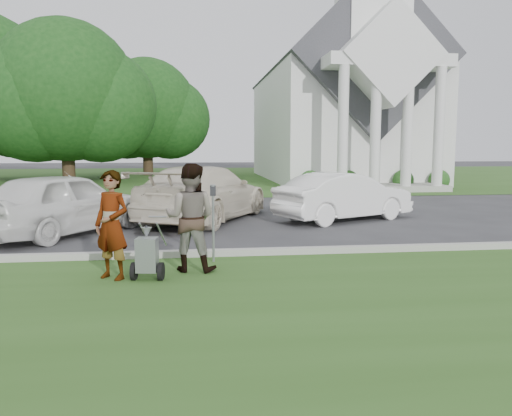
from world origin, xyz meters
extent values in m
plane|color=#333335|center=(0.00, 0.00, 0.00)|extent=(120.00, 120.00, 0.00)
cube|color=#2E521C|center=(0.00, -3.00, 0.01)|extent=(80.00, 7.00, 0.01)
cube|color=#2E521C|center=(0.00, 27.00, 0.01)|extent=(80.00, 30.00, 0.01)
cube|color=#9E9E93|center=(0.00, 0.55, 0.07)|extent=(80.00, 0.18, 0.15)
cube|color=white|center=(9.00, 24.00, 3.50)|extent=(9.00, 16.00, 7.00)
cube|color=#38383D|center=(9.00, 24.00, 7.00)|extent=(9.19, 17.00, 9.19)
cube|color=#9E9E93|center=(9.00, 14.80, 0.15)|extent=(6.20, 2.60, 0.30)
cylinder|color=white|center=(6.60, 13.80, 3.00)|extent=(0.50, 0.50, 6.00)
cylinder|color=white|center=(8.20, 13.80, 3.00)|extent=(0.50, 0.50, 6.00)
cylinder|color=white|center=(9.80, 13.80, 3.00)|extent=(0.50, 0.50, 6.00)
cylinder|color=white|center=(11.40, 13.80, 3.00)|extent=(0.50, 0.50, 6.00)
cube|color=white|center=(9.00, 14.60, 6.30)|extent=(6.20, 2.00, 0.60)
cube|color=white|center=(9.00, 14.60, 6.60)|extent=(5.09, 2.20, 5.09)
sphere|color=#1E4C19|center=(5.50, 15.70, 0.45)|extent=(1.10, 1.10, 1.10)
sphere|color=#1E4C19|center=(7.50, 15.70, 0.45)|extent=(1.10, 1.10, 1.10)
sphere|color=#1E4C19|center=(10.50, 15.70, 0.45)|extent=(1.10, 1.10, 1.10)
sphere|color=#1E4C19|center=(12.50, 15.70, 0.45)|extent=(1.10, 1.10, 1.10)
cylinder|color=#332316|center=(-8.00, 22.00, 1.60)|extent=(0.76, 0.76, 3.20)
sphere|color=#143F13|center=(-8.00, 22.00, 5.51)|extent=(8.40, 8.40, 8.40)
sphere|color=#143F13|center=(-6.11, 22.30, 4.67)|extent=(6.89, 6.89, 6.89)
sphere|color=#143F13|center=(-9.68, 21.70, 4.88)|extent=(7.22, 7.22, 7.22)
sphere|color=#143F13|center=(-11.93, 25.30, 5.21)|extent=(7.54, 7.54, 7.54)
cylinder|color=#332316|center=(-4.00, 30.00, 1.50)|extent=(0.76, 0.76, 3.00)
sphere|color=#143F13|center=(-4.00, 30.00, 5.09)|extent=(7.60, 7.60, 7.60)
sphere|color=#143F13|center=(-2.29, 30.30, 4.33)|extent=(6.23, 6.23, 6.23)
sphere|color=#143F13|center=(-5.52, 29.70, 4.52)|extent=(6.54, 6.54, 6.54)
cylinder|color=black|center=(-1.43, -1.09, 0.16)|extent=(0.12, 0.32, 0.31)
cylinder|color=black|center=(-0.98, -1.15, 0.16)|extent=(0.12, 0.32, 0.31)
cylinder|color=#2D2D33|center=(-1.20, -1.12, 0.16)|extent=(0.52, 0.11, 0.04)
cube|color=#93959B|center=(-1.20, -1.12, 0.44)|extent=(0.38, 0.33, 0.57)
cone|color=#93959B|center=(-1.20, -1.12, 0.82)|extent=(0.20, 0.20, 0.17)
cylinder|color=#2D2D33|center=(-1.20, -1.12, 0.90)|extent=(0.04, 0.04, 0.06)
cylinder|color=#93959B|center=(-1.28, -0.61, 0.70)|extent=(0.14, 0.76, 0.55)
cylinder|color=#93959B|center=(-0.99, -0.65, 0.70)|extent=(0.14, 0.76, 0.55)
cylinder|color=#93959B|center=(-1.08, -0.26, 0.96)|extent=(0.33, 0.08, 0.03)
imported|color=#999999|center=(-1.78, -0.97, 0.92)|extent=(0.80, 0.73, 1.83)
imported|color=#999999|center=(-0.48, -0.57, 0.96)|extent=(1.09, 0.94, 1.92)
cylinder|color=#93959B|center=(-0.06, 0.07, 0.65)|extent=(0.05, 0.05, 1.31)
cube|color=#2D2D33|center=(-0.06, 0.07, 1.40)|extent=(0.11, 0.08, 0.20)
cylinder|color=#93959B|center=(-0.06, 0.07, 1.49)|extent=(0.10, 0.10, 0.03)
imported|color=white|center=(-3.70, 3.59, 0.81)|extent=(4.17, 5.01, 1.61)
imported|color=beige|center=(-0.13, 5.56, 0.83)|extent=(4.59, 6.17, 1.66)
imported|color=white|center=(4.08, 5.13, 0.72)|extent=(4.62, 3.24, 1.44)
camera|label=1|loc=(-0.39, -9.42, 2.24)|focal=35.00mm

